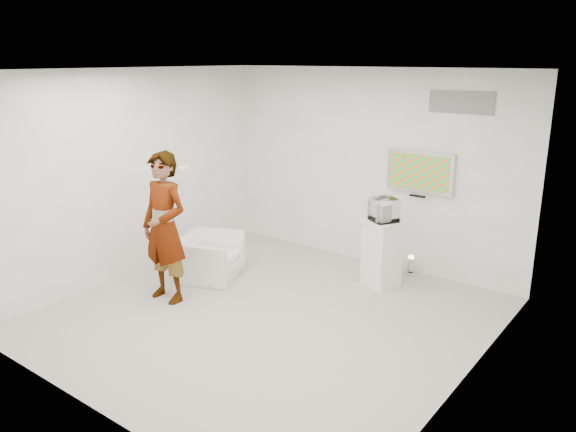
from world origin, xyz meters
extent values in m
cube|color=#BAB6AA|center=(0.00, 0.00, 0.01)|extent=(5.00, 5.00, 0.01)
cube|color=#2C2B2E|center=(0.00, 0.00, 3.00)|extent=(5.00, 5.00, 0.01)
cube|color=white|center=(0.00, 2.50, 1.50)|extent=(5.00, 0.01, 3.00)
cube|color=white|center=(0.00, -2.50, 1.50)|extent=(5.00, 0.01, 3.00)
cube|color=white|center=(-2.50, 0.00, 1.50)|extent=(0.01, 5.00, 3.00)
cube|color=white|center=(2.50, 0.00, 1.50)|extent=(0.01, 5.00, 3.00)
cube|color=silver|center=(0.85, 2.45, 1.55)|extent=(1.00, 0.08, 0.60)
cube|color=slate|center=(1.35, 2.49, 2.55)|extent=(0.90, 0.02, 0.30)
imported|color=white|center=(-1.39, -0.41, 1.00)|extent=(0.73, 0.49, 2.00)
imported|color=white|center=(-1.50, 0.48, 0.31)|extent=(1.13, 1.19, 0.62)
cube|color=white|center=(0.67, 1.73, 0.48)|extent=(0.58, 0.58, 0.95)
cylinder|color=silver|center=(0.85, 2.33, 0.15)|extent=(0.24, 0.24, 0.30)
cube|color=white|center=(0.67, 1.73, 1.11)|extent=(0.44, 0.44, 0.32)
cube|color=white|center=(0.67, 1.73, 1.07)|extent=(0.09, 0.18, 0.23)
cube|color=white|center=(-1.14, -0.26, 1.80)|extent=(0.07, 0.14, 0.04)
camera|label=1|loc=(4.10, -5.01, 3.14)|focal=35.00mm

